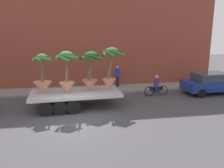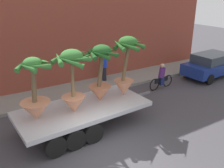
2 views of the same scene
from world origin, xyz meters
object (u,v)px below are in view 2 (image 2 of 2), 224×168
Objects in this scene: pedestrian_near_gate at (104,67)px; parked_car at (212,64)px; potted_palm_front at (73,81)px; cyclist at (162,77)px; potted_palm_extra at (35,98)px; flatbed_trailer at (78,113)px; potted_palm_rear at (101,75)px; potted_palm_middle at (126,66)px.

parked_car is at bearing -22.22° from pedestrian_near_gate.
parked_car is (10.56, 1.74, -1.45)m from potted_palm_front.
pedestrian_near_gate is at bearing 132.85° from cyclist.
potted_palm_extra is (-1.41, 0.18, -0.45)m from potted_palm_front.
parked_car is (10.34, 1.52, 0.06)m from flatbed_trailer.
parked_car is 7.21m from pedestrian_near_gate.
potted_palm_rear is at bearing 8.96° from flatbed_trailer.
potted_palm_middle is 4.10m from potted_palm_extra.
potted_palm_rear is 1.43× the size of pedestrian_near_gate.
potted_palm_rear is at bearing 177.46° from potted_palm_middle.
flatbed_trailer is 1.55m from potted_palm_front.
cyclist is at bearing 177.95° from parked_car.
potted_palm_middle reaches higher than potted_palm_extra.
potted_palm_rear reaches higher than pedestrian_near_gate.
potted_palm_rear is 1.26m from potted_palm_middle.
cyclist is at bearing 12.58° from potted_palm_extra.
potted_palm_rear is 0.54× the size of parked_car.
parked_car is at bearing 8.29° from potted_palm_rear.
potted_palm_middle is at bearing 3.09° from flatbed_trailer.
pedestrian_near_gate is (3.66, 4.25, 0.28)m from flatbed_trailer.
cyclist is at bearing 16.98° from potted_palm_rear.
cyclist is at bearing 16.79° from potted_palm_front.
potted_palm_rear is at bearing -171.71° from parked_car.
pedestrian_near_gate is at bearing 58.56° from potted_palm_rear.
potted_palm_middle is at bearing -156.95° from cyclist.
potted_palm_rear reaches higher than flatbed_trailer.
potted_palm_rear is 4.89m from pedestrian_near_gate.
potted_palm_rear is 1.33× the size of cyclist.
pedestrian_near_gate is (-2.39, 2.57, 0.37)m from cyclist.
cyclist is (6.05, 1.67, -0.10)m from flatbed_trailer.
flatbed_trailer is 6.28m from cyclist.
potted_palm_middle is at bearing -170.04° from parked_car.
potted_palm_rear is 1.47m from potted_palm_front.
potted_palm_rear is 5.31m from cyclist.
potted_palm_middle is at bearing -106.73° from pedestrian_near_gate.
potted_palm_rear reaches higher than potted_palm_extra.
cyclist is (4.87, 1.49, -1.49)m from potted_palm_rear.
cyclist is at bearing 15.46° from flatbed_trailer.
potted_palm_extra is 0.53× the size of parked_car.
potted_palm_middle reaches higher than potted_palm_front.
potted_palm_front reaches higher than potted_palm_rear.
potted_palm_extra reaches higher than pedestrian_near_gate.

